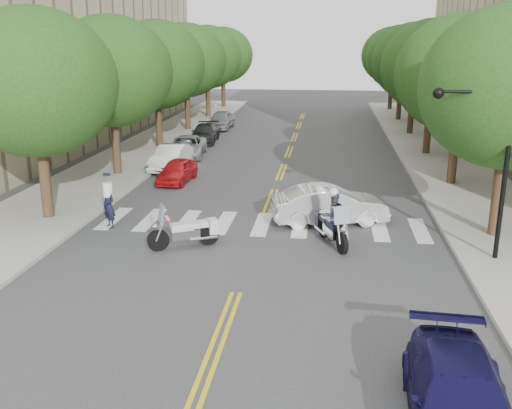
% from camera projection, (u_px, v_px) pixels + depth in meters
% --- Properties ---
extents(ground, '(140.00, 140.00, 0.00)m').
position_uv_depth(ground, '(236.00, 293.00, 16.76)').
color(ground, '#38383A').
rests_on(ground, ground).
extents(sidewalk_left, '(5.00, 60.00, 0.15)m').
position_uv_depth(sidewalk_left, '(150.00, 147.00, 38.84)').
color(sidewalk_left, '#9E9991').
rests_on(sidewalk_left, ground).
extents(sidewalk_right, '(5.00, 60.00, 0.15)m').
position_uv_depth(sidewalk_right, '(437.00, 154.00, 36.54)').
color(sidewalk_right, '#9E9991').
rests_on(sidewalk_right, ground).
extents(tree_l_0, '(6.40, 6.40, 8.45)m').
position_uv_depth(tree_l_0, '(35.00, 83.00, 21.99)').
color(tree_l_0, '#382316').
rests_on(tree_l_0, ground).
extents(tree_l_1, '(6.40, 6.40, 8.45)m').
position_uv_depth(tree_l_1, '(111.00, 71.00, 29.61)').
color(tree_l_1, '#382316').
rests_on(tree_l_1, ground).
extents(tree_l_2, '(6.40, 6.40, 8.45)m').
position_uv_depth(tree_l_2, '(156.00, 65.00, 37.23)').
color(tree_l_2, '#382316').
rests_on(tree_l_2, ground).
extents(tree_l_3, '(6.40, 6.40, 8.45)m').
position_uv_depth(tree_l_3, '(186.00, 60.00, 44.85)').
color(tree_l_3, '#382316').
rests_on(tree_l_3, ground).
extents(tree_l_4, '(6.40, 6.40, 8.45)m').
position_uv_depth(tree_l_4, '(207.00, 57.00, 52.47)').
color(tree_l_4, '#382316').
rests_on(tree_l_4, ground).
extents(tree_l_5, '(6.40, 6.40, 8.45)m').
position_uv_depth(tree_l_5, '(223.00, 55.00, 60.09)').
color(tree_l_5, '#382316').
rests_on(tree_l_5, ground).
extents(tree_r_0, '(6.40, 6.40, 8.45)m').
position_uv_depth(tree_r_0, '(511.00, 87.00, 19.86)').
color(tree_r_0, '#382316').
rests_on(tree_r_0, ground).
extents(tree_r_1, '(6.40, 6.40, 8.45)m').
position_uv_depth(tree_r_1, '(461.00, 74.00, 27.48)').
color(tree_r_1, '#382316').
rests_on(tree_r_1, ground).
extents(tree_r_2, '(6.40, 6.40, 8.45)m').
position_uv_depth(tree_r_2, '(433.00, 66.00, 35.10)').
color(tree_r_2, '#382316').
rests_on(tree_r_2, ground).
extents(tree_r_3, '(6.40, 6.40, 8.45)m').
position_uv_depth(tree_r_3, '(415.00, 61.00, 42.72)').
color(tree_r_3, '#382316').
rests_on(tree_r_3, ground).
extents(tree_r_4, '(6.40, 6.40, 8.45)m').
position_uv_depth(tree_r_4, '(402.00, 58.00, 50.33)').
color(tree_r_4, '#382316').
rests_on(tree_r_4, ground).
extents(tree_r_5, '(6.40, 6.40, 8.45)m').
position_uv_depth(tree_r_5, '(393.00, 56.00, 57.95)').
color(tree_r_5, '#382316').
rests_on(tree_r_5, ground).
extents(traffic_signal_pole, '(2.82, 0.42, 6.00)m').
position_uv_depth(traffic_signal_pole, '(492.00, 152.00, 18.11)').
color(traffic_signal_pole, black).
rests_on(traffic_signal_pole, ground).
extents(motorcycle_police, '(1.25, 2.49, 2.11)m').
position_uv_depth(motorcycle_police, '(332.00, 219.00, 20.50)').
color(motorcycle_police, black).
rests_on(motorcycle_police, ground).
extents(motorcycle_parked, '(2.41, 1.49, 1.68)m').
position_uv_depth(motorcycle_parked, '(190.00, 231.00, 20.32)').
color(motorcycle_parked, black).
rests_on(motorcycle_parked, ground).
extents(officer_standing, '(0.76, 0.73, 1.76)m').
position_uv_depth(officer_standing, '(109.00, 206.00, 22.36)').
color(officer_standing, black).
rests_on(officer_standing, ground).
extents(convertible, '(4.90, 2.71, 1.53)m').
position_uv_depth(convertible, '(329.00, 205.00, 22.89)').
color(convertible, white).
rests_on(convertible, ground).
extents(sedan_blue, '(2.20, 4.81, 1.37)m').
position_uv_depth(sedan_blue, '(459.00, 400.00, 10.66)').
color(sedan_blue, '#110E3D').
rests_on(sedan_blue, ground).
extents(parked_car_a, '(1.66, 3.63, 1.21)m').
position_uv_depth(parked_car_a, '(177.00, 171.00, 29.60)').
color(parked_car_a, red).
rests_on(parked_car_a, ground).
extents(parked_car_b, '(1.70, 4.28, 1.39)m').
position_uv_depth(parked_car_b, '(171.00, 158.00, 32.41)').
color(parked_car_b, white).
rests_on(parked_car_b, ground).
extents(parked_car_c, '(2.62, 4.85, 1.29)m').
position_uv_depth(parked_car_c, '(187.00, 147.00, 35.91)').
color(parked_car_c, '#A1A3A9').
rests_on(parked_car_c, ground).
extents(parked_car_d, '(2.08, 4.53, 1.28)m').
position_uv_depth(parked_car_d, '(205.00, 133.00, 41.01)').
color(parked_car_d, black).
rests_on(parked_car_d, ground).
extents(parked_car_e, '(1.84, 4.41, 1.49)m').
position_uv_depth(parked_car_e, '(221.00, 120.00, 47.14)').
color(parked_car_e, gray).
rests_on(parked_car_e, ground).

